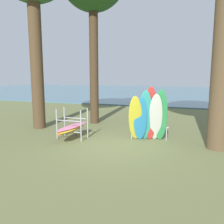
{
  "coord_description": "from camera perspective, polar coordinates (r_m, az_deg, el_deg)",
  "views": [
    {
      "loc": [
        2.71,
        -7.74,
        2.59
      ],
      "look_at": [
        -0.45,
        1.18,
        1.1
      ],
      "focal_mm": 37.3,
      "sensor_mm": 36.0,
      "label": 1
    }
  ],
  "objects": [
    {
      "name": "board_storage_rack",
      "position": [
        9.77,
        -9.75,
        -3.71
      ],
      "size": [
        1.15,
        2.13,
        1.25
      ],
      "color": "#9EA0A5",
      "rests_on": "ground"
    },
    {
      "name": "leaning_board_pile",
      "position": [
        9.07,
        8.87,
        -1.26
      ],
      "size": [
        1.6,
        1.24,
        2.21
      ],
      "color": "yellow",
      "rests_on": "ground"
    },
    {
      "name": "ground_plane",
      "position": [
        8.6,
        0.21,
        -8.58
      ],
      "size": [
        80.0,
        80.0,
        0.0
      ],
      "primitive_type": "plane",
      "color": "#60663D"
    },
    {
      "name": "lake_water",
      "position": [
        37.2,
        15.35,
        4.71
      ],
      "size": [
        80.0,
        36.0,
        0.1
      ],
      "primitive_type": "cube",
      "color": "#477084",
      "rests_on": "ground"
    }
  ]
}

